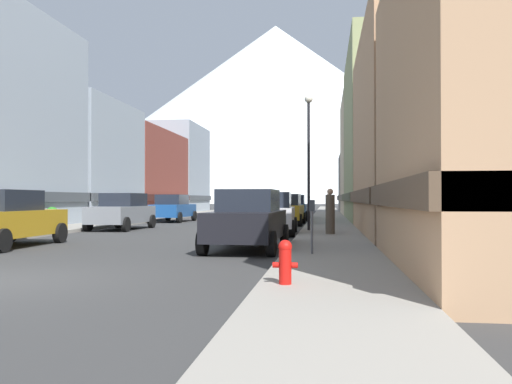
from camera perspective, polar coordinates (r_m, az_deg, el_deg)
The scene contains 26 objects.
sidewalk_left at distance 45.39m, azimuth -8.14°, elevation -2.54°, with size 2.50×100.00×0.15m, color gray.
sidewalk_right at distance 43.68m, azimuth 7.86°, elevation -2.61°, with size 2.50×100.00×0.15m, color gray.
storefront_left_2 at distance 37.51m, azimuth -18.99°, elevation 2.91°, with size 6.69×9.09×8.03m.
storefront_left_3 at distance 47.76m, azimuth -13.93°, elevation 1.79°, with size 8.22×12.30×7.47m.
storefront_left_4 at distance 58.43m, azimuth -9.93°, elevation 2.29°, with size 8.37×9.38×9.48m.
storefront_right_1 at distance 22.68m, azimuth 23.49°, elevation 5.52°, with size 9.82×12.20×8.20m.
storefront_right_2 at distance 35.92m, azimuth 17.87°, elevation 5.56°, with size 10.19×13.86×11.20m.
storefront_right_3 at distance 48.37m, azimuth 15.05°, elevation 3.49°, with size 9.94×10.66×10.45m.
storefront_right_4 at distance 57.57m, azimuth 13.76°, elevation 0.73°, with size 9.74×8.07×6.16m.
car_left_0 at distance 18.04m, azimuth -25.66°, elevation -2.60°, with size 2.13×4.43×1.78m.
car_left_1 at distance 26.40m, azimuth -14.38°, elevation -2.04°, with size 2.17×4.45×1.78m.
car_left_2 at distance 34.52m, azimuth -9.02°, elevation -1.74°, with size 2.17×4.45×1.78m.
car_right_0 at distance 15.45m, azimuth -0.90°, elevation -2.99°, with size 2.16×4.44×1.78m.
car_right_1 at distance 22.14m, azimuth 1.70°, elevation -2.31°, with size 2.19×4.46×1.78m.
car_right_2 at distance 30.16m, azimuth 3.28°, elevation -1.89°, with size 2.14×4.44×1.78m.
car_right_3 at distance 36.67m, azimuth 4.06°, elevation -1.69°, with size 2.10×4.42×1.78m.
fire_hydrant_near at distance 8.39m, azimuth 3.20°, elevation -7.46°, with size 0.40×0.22×0.70m.
parking_meter_near at distance 12.98m, azimuth 6.12°, elevation -2.92°, with size 0.14×0.10×1.33m.
potted_plant_0 at distance 25.31m, azimuth -23.53°, elevation -2.57°, with size 0.73×0.73×0.96m.
potted_plant_1 at distance 27.05m, azimuth -21.33°, elevation -2.44°, with size 0.63×0.63×0.97m.
potted_plant_2 at distance 24.50m, azimuth -24.69°, elevation -2.41°, with size 0.73×0.73×1.08m.
pedestrian_0 at distance 20.40m, azimuth 8.09°, elevation -2.26°, with size 0.36×0.36×1.75m.
pedestrian_1 at distance 33.59m, azimuth 7.92°, elevation -1.84°, with size 0.36×0.36×1.54m.
pedestrian_2 at distance 30.27m, azimuth 7.95°, elevation -1.83°, with size 0.36×0.36×1.68m.
streetlamp_right at distance 22.80m, azimuth 5.76°, elevation 5.51°, with size 0.36×0.36×5.86m.
mountain_backdrop at distance 273.48m, azimuth 2.15°, elevation 8.54°, with size 234.94×234.94×91.21m, color silver.
Camera 1 is at (6.10, -8.66, 1.51)m, focal length 36.71 mm.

